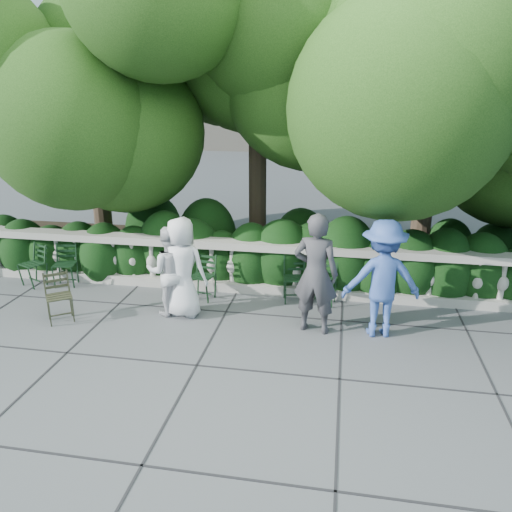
% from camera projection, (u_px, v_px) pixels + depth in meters
% --- Properties ---
extents(ground, '(90.00, 90.00, 0.00)m').
position_uv_depth(ground, '(245.00, 336.00, 7.91)').
color(ground, '#4C4F53').
rests_on(ground, ground).
extents(balustrade, '(12.00, 0.44, 1.00)m').
position_uv_depth(balustrade, '(263.00, 268.00, 9.43)').
color(balustrade, '#9E998E').
rests_on(balustrade, ground).
extents(shrub_hedge, '(15.00, 2.60, 1.70)m').
position_uv_depth(shrub_hedge, '(272.00, 270.00, 10.70)').
color(shrub_hedge, black).
rests_on(shrub_hedge, ground).
extents(tree_canopy, '(15.04, 6.52, 6.78)m').
position_uv_depth(tree_canopy, '(312.00, 75.00, 9.49)').
color(tree_canopy, '#3F3023').
rests_on(tree_canopy, ground).
extents(chair_a, '(0.60, 0.62, 0.84)m').
position_uv_depth(chair_a, '(29.00, 287.00, 9.80)').
color(chair_a, black).
rests_on(chair_a, ground).
extents(chair_b, '(0.53, 0.56, 0.84)m').
position_uv_depth(chair_b, '(65.00, 288.00, 9.77)').
color(chair_b, black).
rests_on(chair_b, ground).
extents(chair_c, '(0.53, 0.56, 0.84)m').
position_uv_depth(chair_c, '(199.00, 302.00, 9.15)').
color(chair_c, black).
rests_on(chair_c, ground).
extents(chair_d, '(0.52, 0.56, 0.84)m').
position_uv_depth(chair_d, '(295.00, 304.00, 9.05)').
color(chair_d, black).
rests_on(chair_d, ground).
extents(chair_e, '(0.51, 0.54, 0.84)m').
position_uv_depth(chair_e, '(321.00, 307.00, 8.95)').
color(chair_e, black).
rests_on(chair_e, ground).
extents(chair_weathered, '(0.64, 0.65, 0.84)m').
position_uv_depth(chair_weathered, '(63.00, 324.00, 8.28)').
color(chair_weathered, black).
rests_on(chair_weathered, ground).
extents(person_businessman, '(0.91, 0.65, 1.73)m').
position_uv_depth(person_businessman, '(182.00, 267.00, 8.37)').
color(person_businessman, white).
rests_on(person_businessman, ground).
extents(person_woman_grey, '(0.78, 0.58, 1.95)m').
position_uv_depth(person_woman_grey, '(316.00, 274.00, 7.78)').
color(person_woman_grey, '#39383C').
rests_on(person_woman_grey, ground).
extents(person_casual_man, '(0.90, 0.78, 1.56)m').
position_uv_depth(person_casual_man, '(169.00, 271.00, 8.44)').
color(person_casual_man, silver).
rests_on(person_casual_man, ground).
extents(person_older_blue, '(1.30, 0.87, 1.87)m').
position_uv_depth(person_older_blue, '(382.00, 279.00, 7.68)').
color(person_older_blue, '#3858A8').
rests_on(person_older_blue, ground).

